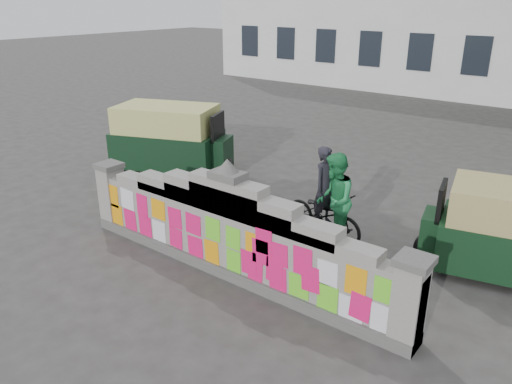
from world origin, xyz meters
TOP-DOWN VIEW (x-y plane):
  - ground at (0.00, 0.00)m, footprint 100.00×100.00m
  - parapet_wall at (-0.00, -0.01)m, footprint 6.48×0.44m
  - building at (-7.00, 21.98)m, footprint 16.00×10.00m
  - cyclist_bike at (0.51, 2.17)m, footprint 1.79×0.84m
  - cyclist_rider at (0.51, 2.17)m, footprint 0.44×0.61m
  - pedestrian at (0.80, 1.98)m, footprint 0.98×1.06m
  - rickshaw_left at (-4.62, 3.07)m, footprint 3.21×2.33m

SIDE VIEW (x-z plane):
  - ground at x=0.00m, z-range 0.00..0.00m
  - cyclist_bike at x=0.51m, z-range 0.00..0.90m
  - parapet_wall at x=0.00m, z-range -0.26..1.75m
  - cyclist_rider at x=0.51m, z-range 0.00..1.53m
  - pedestrian at x=0.80m, z-range 0.00..1.75m
  - rickshaw_left at x=-4.62m, z-range 0.03..1.76m
  - building at x=-7.00m, z-range -0.44..8.46m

